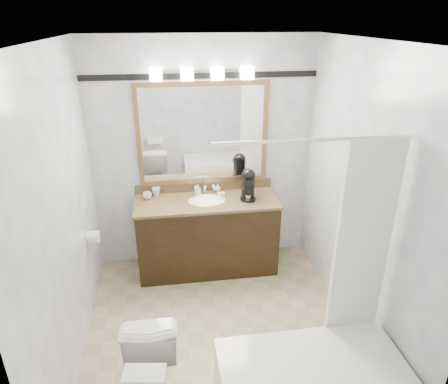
{
  "coord_description": "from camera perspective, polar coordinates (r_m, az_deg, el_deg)",
  "views": [
    {
      "loc": [
        -0.38,
        -2.82,
        2.66
      ],
      "look_at": [
        0.09,
        0.35,
        1.23
      ],
      "focal_mm": 32.0,
      "sensor_mm": 36.0,
      "label": 1
    }
  ],
  "objects": [
    {
      "name": "room",
      "position": [
        3.17,
        -0.66,
        -2.37
      ],
      "size": [
        2.42,
        2.62,
        2.52
      ],
      "color": "tan",
      "rests_on": "ground"
    },
    {
      "name": "vanity",
      "position": [
        4.45,
        -2.39,
        -5.94
      ],
      "size": [
        1.53,
        0.58,
        0.97
      ],
      "color": "black",
      "rests_on": "ground"
    },
    {
      "name": "mirror",
      "position": [
        4.28,
        -3.02,
        8.24
      ],
      "size": [
        1.4,
        0.04,
        1.1
      ],
      "color": "olive",
      "rests_on": "room"
    },
    {
      "name": "vanity_light_bar",
      "position": [
        4.1,
        -3.14,
        16.59
      ],
      "size": [
        1.02,
        0.14,
        0.12
      ],
      "color": "silver",
      "rests_on": "room"
    },
    {
      "name": "accent_stripe",
      "position": [
        4.17,
        -3.22,
        16.25
      ],
      "size": [
        2.4,
        0.01,
        0.06
      ],
      "primitive_type": "cube",
      "color": "black",
      "rests_on": "room"
    },
    {
      "name": "bathtub",
      "position": [
        3.2,
        12.8,
        -24.91
      ],
      "size": [
        1.3,
        0.75,
        1.96
      ],
      "color": "white",
      "rests_on": "ground"
    },
    {
      "name": "tp_roll",
      "position": [
        4.07,
        -18.17,
        -6.12
      ],
      "size": [
        0.11,
        0.12,
        0.12
      ],
      "primitive_type": "cylinder",
      "rotation": [
        0.0,
        1.57,
        0.0
      ],
      "color": "white",
      "rests_on": "room"
    },
    {
      "name": "tissue_box",
      "position": [
        2.56,
        -11.28,
        -24.67
      ],
      "size": [
        0.26,
        0.17,
        0.1
      ],
      "primitive_type": "cube",
      "rotation": [
        0.0,
        0.0,
        -0.15
      ],
      "color": "white",
      "rests_on": "toilet"
    },
    {
      "name": "coffee_maker",
      "position": [
        4.25,
        3.48,
        1.25
      ],
      "size": [
        0.17,
        0.21,
        0.33
      ],
      "rotation": [
        0.0,
        0.0,
        -0.16
      ],
      "color": "black",
      "rests_on": "vanity"
    },
    {
      "name": "cup_left",
      "position": [
        4.35,
        -10.9,
        -0.51
      ],
      "size": [
        0.1,
        0.1,
        0.07
      ],
      "primitive_type": "imported",
      "rotation": [
        0.0,
        0.0,
        0.13
      ],
      "color": "white",
      "rests_on": "vanity"
    },
    {
      "name": "cup_right",
      "position": [
        4.42,
        -9.66,
        0.07
      ],
      "size": [
        0.1,
        0.1,
        0.09
      ],
      "primitive_type": "imported",
      "rotation": [
        0.0,
        0.0,
        0.13
      ],
      "color": "white",
      "rests_on": "vanity"
    },
    {
      "name": "soap_bottle_a",
      "position": [
        4.38,
        -3.78,
        0.36
      ],
      "size": [
        0.07,
        0.07,
        0.12
      ],
      "primitive_type": "imported",
      "rotation": [
        0.0,
        0.0,
        0.34
      ],
      "color": "white",
      "rests_on": "vanity"
    },
    {
      "name": "soap_bottle_b",
      "position": [
        4.45,
        -0.92,
        0.61
      ],
      "size": [
        0.09,
        0.09,
        0.09
      ],
      "primitive_type": "imported",
      "rotation": [
        0.0,
        0.0,
        0.38
      ],
      "color": "white",
      "rests_on": "vanity"
    },
    {
      "name": "soap_bar",
      "position": [
        4.38,
        -0.45,
        -0.24
      ],
      "size": [
        0.09,
        0.07,
        0.03
      ],
      "primitive_type": "cube",
      "rotation": [
        0.0,
        0.0,
        -0.18
      ],
      "color": "beige",
      "rests_on": "vanity"
    }
  ]
}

